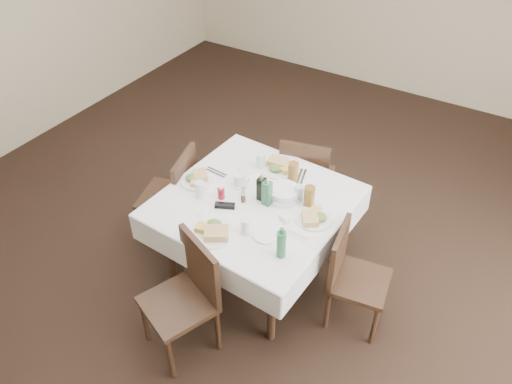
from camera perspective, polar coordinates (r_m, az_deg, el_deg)
ground_plane at (r=4.31m, az=-1.01°, el=-6.69°), size 7.00×7.00×0.00m
room_shell at (r=3.31m, az=-1.35°, el=14.40°), size 6.04×7.04×2.80m
dining_table at (r=3.68m, az=-0.17°, el=-1.88°), size 1.35×1.35×0.76m
chair_north at (r=4.30m, az=5.66°, el=1.92°), size 0.50×0.50×0.88m
chair_south at (r=3.38m, az=-7.74°, el=-11.12°), size 0.56×0.56×0.90m
chair_east at (r=3.58m, az=10.70°, el=-8.90°), size 0.45×0.45×0.82m
chair_west at (r=4.16m, az=-9.19°, el=0.02°), size 0.52×0.52×0.88m
meal_north at (r=3.91m, az=2.61°, el=2.92°), size 0.28×0.28×0.06m
meal_south at (r=3.36m, az=-4.97°, el=-4.47°), size 0.30×0.30×0.07m
meal_east at (r=3.47m, az=6.62°, el=-2.91°), size 0.26×0.26×0.06m
meal_west at (r=3.81m, az=-6.76°, el=1.51°), size 0.25×0.25×0.05m
side_plate_a at (r=3.93m, az=-0.79°, el=2.81°), size 0.17×0.17×0.01m
side_plate_b at (r=3.34m, az=1.12°, el=-4.99°), size 0.17×0.17×0.01m
water_n at (r=3.90m, az=0.52°, el=3.57°), size 0.07×0.07×0.12m
water_s at (r=3.33m, az=-1.20°, el=-3.91°), size 0.06×0.06×0.12m
water_e at (r=3.60m, az=4.93°, el=-0.11°), size 0.06×0.06×0.12m
water_w at (r=3.64m, az=-6.43°, el=0.32°), size 0.07×0.07×0.13m
iced_tea_a at (r=3.76m, az=4.27°, el=2.25°), size 0.08×0.08×0.17m
iced_tea_b at (r=3.55m, az=6.10°, el=-0.51°), size 0.08×0.08×0.16m
bread_basket at (r=3.63m, az=3.17°, el=-0.14°), size 0.25×0.25×0.08m
oil_cruet_dark at (r=3.57m, az=0.65°, el=0.46°), size 0.06×0.06×0.24m
oil_cruet_green at (r=3.53m, az=1.27°, el=-0.02°), size 0.06×0.06×0.24m
ketchup_bottle at (r=3.62m, az=-4.01°, el=-0.06°), size 0.05×0.05×0.11m
salt_shaker at (r=3.65m, az=-1.45°, el=0.05°), size 0.03×0.03×0.07m
pepper_shaker at (r=3.59m, az=-1.48°, el=-0.64°), size 0.03×0.03×0.08m
coffee_mug at (r=3.74m, az=-1.90°, el=1.36°), size 0.14×0.13×0.10m
sunglasses at (r=3.56m, az=-3.57°, el=-1.56°), size 0.15×0.10×0.03m
green_bottle at (r=3.15m, az=2.91°, el=-5.94°), size 0.06×0.06×0.24m
sugar_caddy at (r=3.45m, az=3.26°, el=-2.99°), size 0.09×0.07×0.04m
cutlery_n at (r=3.85m, az=5.19°, el=1.73°), size 0.10×0.21×0.01m
cutlery_s at (r=3.47m, az=-6.59°, el=-3.27°), size 0.10×0.17×0.01m
cutlery_e at (r=3.36m, az=4.62°, el=-4.94°), size 0.18×0.04×0.01m
cutlery_w at (r=3.89m, az=-4.62°, el=2.27°), size 0.19×0.06×0.01m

